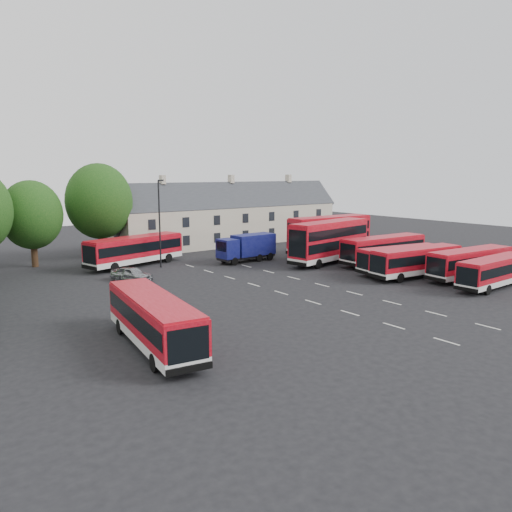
# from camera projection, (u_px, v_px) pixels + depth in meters

# --- Properties ---
(ground) EXTENTS (140.00, 140.00, 0.00)m
(ground) POSITION_uv_depth(u_px,v_px,m) (296.00, 297.00, 42.10)
(ground) COLOR black
(ground) RESTS_ON ground
(lane_markings) EXTENTS (5.15, 33.80, 0.01)m
(lane_markings) POSITION_uv_depth(u_px,v_px,m) (302.00, 289.00, 45.17)
(lane_markings) COLOR beige
(lane_markings) RESTS_ON ground
(terrace_houses) EXTENTS (35.70, 7.13, 10.06)m
(terrace_houses) POSITION_uv_depth(u_px,v_px,m) (231.00, 217.00, 73.36)
(terrace_houses) COLOR beige
(terrace_houses) RESTS_ON ground
(bus_row_a) EXTENTS (9.86, 2.46, 2.78)m
(bus_row_a) POSITION_uv_depth(u_px,v_px,m) (495.00, 270.00, 45.36)
(bus_row_a) COLOR silver
(bus_row_a) RESTS_ON ground
(bus_row_b) EXTENTS (10.67, 3.23, 2.97)m
(bus_row_b) POSITION_uv_depth(u_px,v_px,m) (470.00, 261.00, 49.05)
(bus_row_b) COLOR silver
(bus_row_b) RESTS_ON ground
(bus_row_c) EXTENTS (10.79, 3.64, 2.99)m
(bus_row_c) POSITION_uv_depth(u_px,v_px,m) (416.00, 260.00, 49.93)
(bus_row_c) COLOR silver
(bus_row_c) RESTS_ON ground
(bus_row_d) EXTENTS (10.13, 3.86, 2.80)m
(bus_row_d) POSITION_uv_depth(u_px,v_px,m) (400.00, 257.00, 51.89)
(bus_row_d) COLOR silver
(bus_row_d) RESTS_ON ground
(bus_row_e) EXTENTS (11.44, 3.20, 3.20)m
(bus_row_e) POSITION_uv_depth(u_px,v_px,m) (383.00, 248.00, 56.89)
(bus_row_e) COLOR silver
(bus_row_e) RESTS_ON ground
(bus_dd_south) EXTENTS (12.16, 4.56, 4.87)m
(bus_dd_south) POSITION_uv_depth(u_px,v_px,m) (330.00, 239.00, 57.68)
(bus_dd_south) COLOR silver
(bus_dd_south) RESTS_ON ground
(bus_dd_north) EXTENTS (12.02, 3.10, 4.90)m
(bus_dd_north) POSITION_uv_depth(u_px,v_px,m) (330.00, 233.00, 63.48)
(bus_dd_north) COLOR silver
(bus_dd_north) RESTS_ON ground
(bus_west) EXTENTS (4.06, 11.41, 3.16)m
(bus_west) POSITION_uv_depth(u_px,v_px,m) (154.00, 317.00, 29.71)
(bus_west) COLOR silver
(bus_west) RESTS_ON ground
(bus_north) EXTENTS (12.03, 5.46, 3.32)m
(bus_north) POSITION_uv_depth(u_px,v_px,m) (135.00, 248.00, 55.91)
(bus_north) COLOR silver
(bus_north) RESTS_ON ground
(box_truck) EXTENTS (7.32, 2.49, 3.17)m
(box_truck) POSITION_uv_depth(u_px,v_px,m) (247.00, 247.00, 58.69)
(box_truck) COLOR black
(box_truck) RESTS_ON ground
(silver_car) EXTENTS (3.53, 4.55, 1.45)m
(silver_car) POSITION_uv_depth(u_px,v_px,m) (132.00, 274.00, 48.14)
(silver_car) COLOR #989A9F
(silver_car) RESTS_ON ground
(lamppost) EXTENTS (0.67, 0.29, 9.65)m
(lamppost) POSITION_uv_depth(u_px,v_px,m) (160.00, 221.00, 54.58)
(lamppost) COLOR black
(lamppost) RESTS_ON ground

